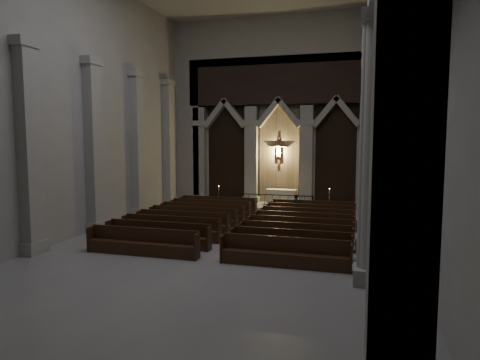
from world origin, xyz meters
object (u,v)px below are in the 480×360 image
Objects in this scene: altar at (281,197)px; worshipper at (296,207)px; candle_stand_left at (219,201)px; candle_stand_right at (329,207)px; altar_rail at (272,199)px; pews at (243,227)px.

altar is 4.13m from worshipper.
candle_stand_left is 0.90× the size of candle_stand_right.
altar_rail is 3.27× the size of candle_stand_right.
pews is 7.51× the size of worshipper.
pews is (-0.31, -8.14, -0.30)m from altar.
altar is 4.01m from candle_stand_left.
pews reaches higher than altar_rail.
altar_rail is 3.47m from candle_stand_left.
candle_stand_right is 1.16× the size of worshipper.
worshipper is at bearing -53.24° from altar_rail.
pews is 4.67m from worshipper.
altar_rail is at bearing 169.56° from candle_stand_right.
pews is (3.46, -6.79, -0.05)m from candle_stand_left.
candle_stand_right is 6.99m from pews.
pews is at bearing -119.58° from candle_stand_right.
candle_stand_right is at bearing 59.16° from worshipper.
pews is at bearing -90.00° from altar_rail.
pews is at bearing -101.11° from worshipper.
altar is 1.37× the size of candle_stand_left.
candle_stand_left is 1.04× the size of worshipper.
worshipper reaches higher than pews.
candle_stand_left is at bearing -160.31° from altar.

